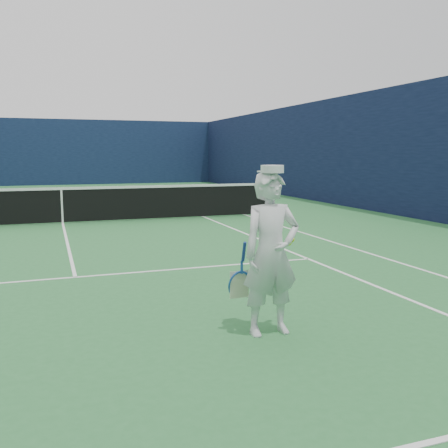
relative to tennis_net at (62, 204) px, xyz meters
name	(u,v)px	position (x,y,z in m)	size (l,w,h in m)	color
ground	(63,224)	(0.00, 0.00, -0.55)	(80.00, 80.00, 0.00)	#2A6E36
court_markings	(63,224)	(0.00, 0.00, -0.55)	(11.03, 23.83, 0.01)	white
windscreen_fence	(59,151)	(0.00, 0.00, 1.45)	(20.12, 36.12, 4.00)	#101C3C
tennis_net	(62,204)	(0.00, 0.00, 0.00)	(12.88, 0.09, 1.07)	#141E4C
tennis_player	(271,253)	(1.86, -9.63, 0.33)	(0.77, 0.46, 1.81)	silver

